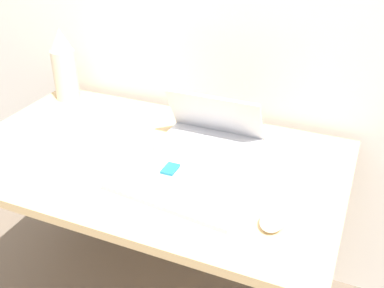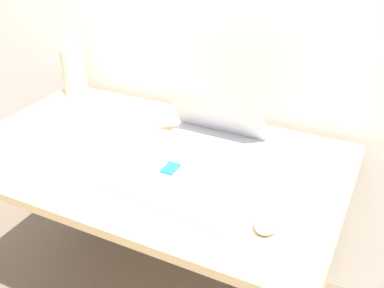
{
  "view_description": "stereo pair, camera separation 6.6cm",
  "coord_description": "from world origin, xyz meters",
  "px_view_note": "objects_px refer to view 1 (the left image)",
  "views": [
    {
      "loc": [
        0.65,
        -0.76,
        1.54
      ],
      "look_at": [
        0.17,
        0.37,
        0.84
      ],
      "focal_mm": 42.0,
      "sensor_mm": 36.0,
      "label": 1
    },
    {
      "loc": [
        0.71,
        -0.73,
        1.54
      ],
      "look_at": [
        0.17,
        0.37,
        0.84
      ],
      "focal_mm": 42.0,
      "sensor_mm": 36.0,
      "label": 2
    }
  ],
  "objects_px": {
    "mouse": "(272,221)",
    "mp3_player": "(170,169)",
    "laptop": "(211,134)",
    "keyboard": "(171,197)",
    "vase": "(64,65)"
  },
  "relations": [
    {
      "from": "keyboard",
      "to": "laptop",
      "type": "bearing_deg",
      "value": 91.21
    },
    {
      "from": "mouse",
      "to": "vase",
      "type": "relative_size",
      "value": 0.32
    },
    {
      "from": "laptop",
      "to": "vase",
      "type": "xyz_separation_m",
      "value": [
        -0.72,
        0.14,
        0.1
      ]
    },
    {
      "from": "vase",
      "to": "laptop",
      "type": "bearing_deg",
      "value": -10.91
    },
    {
      "from": "keyboard",
      "to": "mouse",
      "type": "relative_size",
      "value": 4.47
    },
    {
      "from": "laptop",
      "to": "keyboard",
      "type": "xyz_separation_m",
      "value": [
        0.01,
        -0.35,
        -0.03
      ]
    },
    {
      "from": "keyboard",
      "to": "vase",
      "type": "height_order",
      "value": "vase"
    },
    {
      "from": "vase",
      "to": "mp3_player",
      "type": "relative_size",
      "value": 4.64
    },
    {
      "from": "keyboard",
      "to": "mouse",
      "type": "height_order",
      "value": "mouse"
    },
    {
      "from": "laptop",
      "to": "mouse",
      "type": "height_order",
      "value": "laptop"
    },
    {
      "from": "mouse",
      "to": "vase",
      "type": "xyz_separation_m",
      "value": [
        -1.03,
        0.49,
        0.13
      ]
    },
    {
      "from": "laptop",
      "to": "keyboard",
      "type": "height_order",
      "value": "laptop"
    },
    {
      "from": "mouse",
      "to": "mp3_player",
      "type": "xyz_separation_m",
      "value": [
        -0.37,
        0.14,
        -0.01
      ]
    },
    {
      "from": "mouse",
      "to": "mp3_player",
      "type": "distance_m",
      "value": 0.4
    },
    {
      "from": "keyboard",
      "to": "mp3_player",
      "type": "relative_size",
      "value": 6.65
    }
  ]
}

